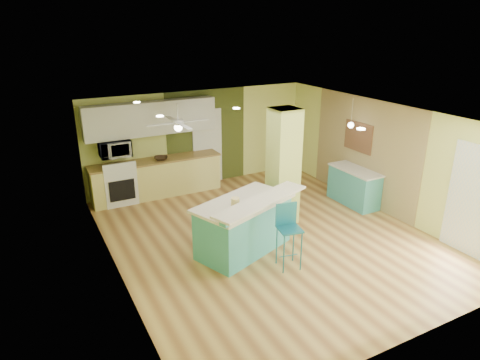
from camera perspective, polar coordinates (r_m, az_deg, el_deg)
name	(u,v)px	position (r m, az deg, el deg)	size (l,w,h in m)	color
floor	(268,237)	(8.85, 3.74, -7.55)	(6.00, 7.00, 0.01)	brown
ceiling	(271,116)	(7.98, 4.15, 8.57)	(6.00, 7.00, 0.01)	white
wall_back	(199,138)	(11.32, -5.43, 5.57)	(6.00, 0.01, 2.50)	#DFEA7D
wall_front	(414,265)	(5.94, 22.22, -10.40)	(6.00, 0.01, 2.50)	#DFEA7D
wall_left	(113,209)	(7.32, -16.60, -3.75)	(0.01, 7.00, 2.50)	#DFEA7D
wall_right	(383,158)	(10.17, 18.54, 2.85)	(0.01, 7.00, 2.50)	#DFEA7D
wood_panel	(364,151)	(10.55, 16.17, 3.74)	(0.02, 3.40, 2.50)	#8D7951
olive_accent	(207,137)	(11.38, -4.47, 5.68)	(2.20, 0.02, 2.50)	#464F1F
interior_door	(207,147)	(11.42, -4.37, 4.44)	(0.82, 0.05, 2.00)	white
french_door	(474,202)	(8.88, 28.78, -2.58)	(0.04, 1.08, 2.10)	white
column	(283,167)	(9.06, 5.78, 1.74)	(0.55, 0.55, 2.50)	#B8C75C
kitchen_run	(157,178)	(10.86, -11.00, 0.33)	(3.25, 0.63, 0.94)	#F0E37D
stove	(119,184)	(10.65, -15.85, -0.58)	(0.76, 0.66, 1.08)	white
upper_cabinets	(151,118)	(10.57, -11.74, 8.07)	(3.20, 0.34, 0.80)	silver
microwave	(115,149)	(10.38, -16.33, 4.03)	(0.70, 0.48, 0.39)	white
ceiling_fan	(178,123)	(9.37, -8.26, 7.53)	(1.41, 1.41, 0.61)	silver
pendant_lamp	(351,125)	(10.28, 14.56, 7.12)	(0.14, 0.14, 0.69)	silver
wall_decor	(358,137)	(10.60, 15.50, 5.56)	(0.03, 0.90, 0.70)	brown
peninsula	(244,225)	(8.10, 0.59, -5.98)	(2.31, 1.80, 1.16)	teal
bar_stool	(288,225)	(7.56, 6.42, -6.04)	(0.45, 0.45, 1.18)	#1D6B83
side_counter	(354,186)	(10.56, 14.94, -0.81)	(0.57, 1.35, 0.87)	teal
fruit_bowl	(161,158)	(10.65, -10.50, 2.86)	(0.34, 0.34, 0.08)	#332215
canister	(235,202)	(7.67, -0.64, -3.00)	(0.16, 0.16, 0.17)	yellow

